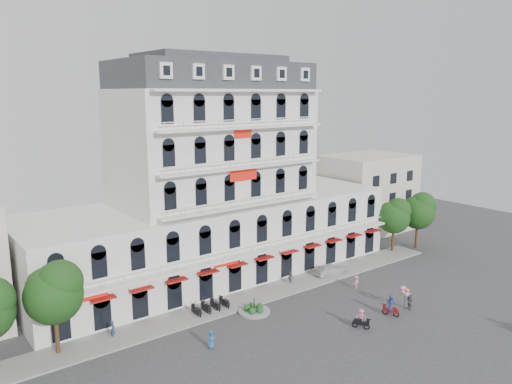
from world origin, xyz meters
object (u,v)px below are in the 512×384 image
object	(u,v)px
balloon_vendor	(408,298)
rider_center	(361,318)
rider_east	(391,305)
parked_car	(331,269)

from	to	relation	value
balloon_vendor	rider_center	bearing A→B (deg)	178.87
rider_center	balloon_vendor	world-z (taller)	balloon_vendor
rider_east	rider_center	world-z (taller)	rider_east
parked_car	balloon_vendor	size ratio (longest dim) A/B	1.77
rider_east	balloon_vendor	size ratio (longest dim) A/B	0.88
parked_car	rider_east	bearing A→B (deg)	170.52
rider_east	rider_center	xyz separation A→B (m)	(-4.45, -0.05, -0.07)
parked_car	rider_east	distance (m)	11.90
parked_car	rider_east	xyz separation A→B (m)	(-3.32, -11.43, 0.34)
parked_car	rider_east	size ratio (longest dim) A/B	2.00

